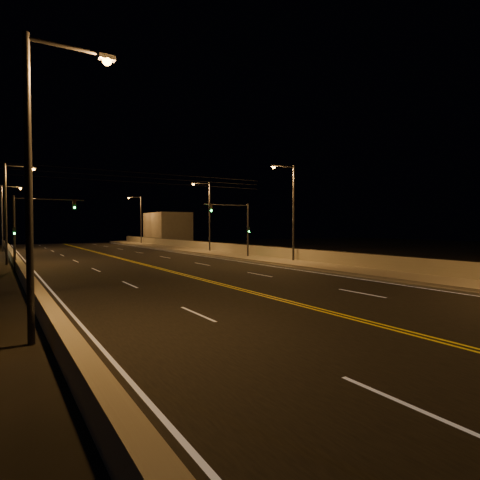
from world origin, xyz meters
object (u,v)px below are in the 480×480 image
streetlight_1 (291,207)px  streetlight_5 (9,206)px  traffic_signal_left (30,223)px  streetlight_2 (208,212)px  streetlight_4 (40,166)px  streetlight_3 (139,217)px  streetlight_6 (4,213)px  traffic_signal_right (239,224)px

streetlight_1 → streetlight_5: bearing=150.4°
traffic_signal_left → streetlight_1: bearing=-17.3°
streetlight_2 → streetlight_5: 21.84m
streetlight_4 → streetlight_5: same height
streetlight_4 → streetlight_2: bearing=56.0°
streetlight_4 → streetlight_5: bearing=90.0°
streetlight_4 → traffic_signal_left: (1.16, 21.63, -1.47)m
streetlight_1 → streetlight_3: same height
streetlight_4 → streetlight_6: (0.00, 48.65, 0.00)m
streetlight_5 → streetlight_4: bearing=-90.0°
streetlight_1 → streetlight_4: size_ratio=1.00×
streetlight_1 → traffic_signal_right: (-1.56, 6.32, -1.47)m
streetlight_4 → traffic_signal_right: 29.40m
streetlight_6 → streetlight_1: bearing=-57.3°
streetlight_3 → traffic_signal_left: size_ratio=1.55×
streetlight_1 → streetlight_3: 43.83m
streetlight_4 → streetlight_6: bearing=90.0°
streetlight_5 → streetlight_6: same height
streetlight_2 → streetlight_3: same height
streetlight_6 → traffic_signal_right: 33.57m
streetlight_2 → streetlight_5: (-21.42, -4.24, 0.00)m
streetlight_2 → streetlight_3: (0.00, 27.42, 0.00)m
streetlight_1 → streetlight_3: (0.00, 43.83, 0.00)m
streetlight_3 → streetlight_4: (-21.42, -59.14, 0.00)m
streetlight_5 → traffic_signal_right: bearing=-16.4°
streetlight_1 → streetlight_5: size_ratio=1.00×
streetlight_2 → streetlight_1: bearing=-90.0°
streetlight_5 → streetlight_6: bearing=90.0°
streetlight_6 → streetlight_5: bearing=-90.0°
traffic_signal_left → traffic_signal_right: bearing=0.0°
streetlight_5 → traffic_signal_left: 6.14m
streetlight_5 → traffic_signal_right: 20.76m
streetlight_2 → streetlight_5: size_ratio=1.00×
streetlight_1 → streetlight_4: 26.33m
streetlight_2 → streetlight_3: size_ratio=1.00×
streetlight_1 → streetlight_5: 24.64m
traffic_signal_left → streetlight_4: bearing=-93.1°
streetlight_4 → streetlight_5: (0.00, 27.48, 0.00)m
streetlight_6 → streetlight_3: bearing=26.1°
traffic_signal_right → traffic_signal_left: size_ratio=1.00×
streetlight_2 → traffic_signal_left: 22.68m
streetlight_2 → traffic_signal_left: bearing=-153.5°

